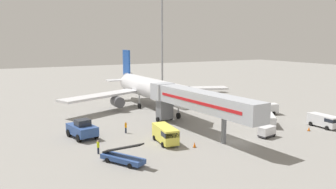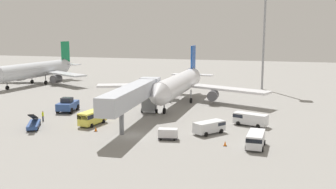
# 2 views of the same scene
# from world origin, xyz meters

# --- Properties ---
(ground_plane) EXTENTS (300.00, 300.00, 0.00)m
(ground_plane) POSITION_xyz_m (0.00, 0.00, 0.00)
(ground_plane) COLOR gray
(airplane_at_gate) EXTENTS (38.48, 34.08, 11.78)m
(airplane_at_gate) POSITION_xyz_m (0.02, 27.08, 4.10)
(airplane_at_gate) COLOR silver
(airplane_at_gate) RESTS_ON ground
(jet_bridge) EXTENTS (4.82, 24.15, 6.65)m
(jet_bridge) POSITION_xyz_m (-2.23, 6.78, 4.97)
(jet_bridge) COLOR #B2B7C1
(jet_bridge) RESTS_ON ground
(pushback_tug) EXTENTS (3.79, 5.70, 2.77)m
(pushback_tug) POSITION_xyz_m (-18.22, 12.18, 1.30)
(pushback_tug) COLOR #2D4C8E
(pushback_tug) RESTS_ON ground
(belt_loader_truck) EXTENTS (4.10, 5.63, 2.83)m
(belt_loader_truck) POSITION_xyz_m (-16.78, -0.36, 0.73)
(belt_loader_truck) COLOR #2D4C8E
(belt_loader_truck) RESTS_ON ground
(service_van_mid_left) EXTENTS (5.77, 3.47, 2.03)m
(service_van_mid_left) POSITION_xyz_m (16.10, 11.04, 1.17)
(service_van_mid_left) COLOR white
(service_van_mid_left) RESTS_ON ground
(service_van_mid_center) EXTENTS (2.76, 5.72, 2.34)m
(service_van_mid_center) POSITION_xyz_m (-8.79, 4.07, 1.33)
(service_van_mid_center) COLOR #E5DB4C
(service_van_mid_center) RESTS_ON ground
(service_van_rear_right) EXTENTS (4.60, 5.16, 1.85)m
(service_van_rear_right) POSITION_xyz_m (10.78, 4.48, 1.08)
(service_van_rear_right) COLOR silver
(service_van_rear_right) RESTS_ON ground
(service_van_far_center) EXTENTS (2.44, 5.05, 2.04)m
(service_van_far_center) POSITION_xyz_m (17.88, -0.94, 1.17)
(service_van_far_center) COLOR silver
(service_van_far_center) RESTS_ON ground
(baggage_cart_mid_right) EXTENTS (2.94, 1.84, 1.59)m
(baggage_cart_mid_right) POSITION_xyz_m (5.64, -0.49, 0.87)
(baggage_cart_mid_right) COLOR #38383D
(baggage_cart_mid_right) RESTS_ON ground
(ground_crew_worker_foreground) EXTENTS (0.34, 0.34, 1.74)m
(ground_crew_worker_foreground) POSITION_xyz_m (-18.26, 4.25, 0.92)
(ground_crew_worker_foreground) COLOR #1E2333
(ground_crew_worker_foreground) RESTS_ON ground
(ground_crew_worker_midground) EXTENTS (0.48, 0.48, 1.78)m
(ground_crew_worker_midground) POSITION_xyz_m (-11.74, 11.45, 0.95)
(ground_crew_worker_midground) COLOR #1E2333
(ground_crew_worker_midground) RESTS_ON ground
(safety_cone_alpha) EXTENTS (0.46, 0.46, 0.70)m
(safety_cone_alpha) POSITION_xyz_m (-6.30, 0.57, 0.35)
(safety_cone_alpha) COLOR black
(safety_cone_alpha) RESTS_ON ground
(safety_cone_bravo) EXTENTS (0.46, 0.46, 0.70)m
(safety_cone_bravo) POSITION_xyz_m (13.91, -1.24, 0.34)
(safety_cone_bravo) COLOR black
(safety_cone_bravo) RESTS_ON ground
(airplane_background) EXTENTS (34.04, 35.39, 12.01)m
(airplane_background) POSITION_xyz_m (-47.02, 43.35, 4.16)
(airplane_background) COLOR silver
(airplane_background) RESTS_ON ground
(apron_light_mast) EXTENTS (2.40, 2.40, 29.10)m
(apron_light_mast) POSITION_xyz_m (16.04, 52.24, 19.80)
(apron_light_mast) COLOR #93969B
(apron_light_mast) RESTS_ON ground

